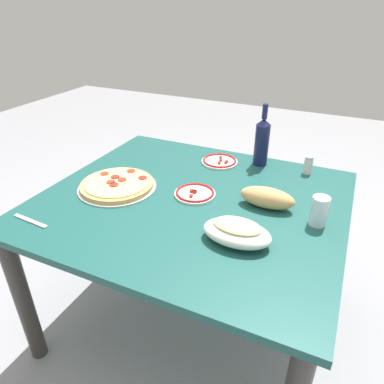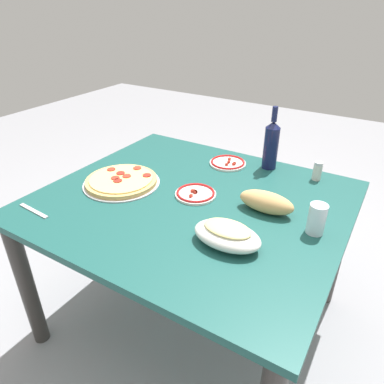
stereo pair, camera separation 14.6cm
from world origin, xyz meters
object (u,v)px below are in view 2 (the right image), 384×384
Objects in this scene: dining_table at (192,219)px; water_glass at (317,219)px; baked_pasta_dish at (227,234)px; bread_loaf at (266,202)px; spice_shaker at (317,171)px; side_plate_far at (195,193)px; wine_bottle at (271,144)px; pepperoni_pizza at (121,181)px; side_plate_near at (228,163)px.

water_glass reaches higher than dining_table.
bread_loaf is (0.04, 0.27, 0.00)m from baked_pasta_dish.
dining_table is 14.13× the size of spice_shaker.
side_plate_far is 0.80× the size of bread_loaf.
baked_pasta_dish is 2.76× the size of spice_shaker.
spice_shaker is (-0.10, 0.42, -0.01)m from water_glass.
wine_bottle is (0.16, 0.45, 0.23)m from dining_table.
water_glass is 0.44m from spice_shaker.
side_plate_near is at bearing 54.26° from pepperoni_pizza.
water_glass reaches higher than side_plate_near.
bread_loaf is (0.30, 0.06, 0.14)m from dining_table.
bread_loaf is at bearing -44.57° from side_plate_near.
wine_bottle is 0.55m from water_glass.
baked_pasta_dish is 1.38× the size of side_plate_far.
baked_pasta_dish is 0.27m from bread_loaf.
wine_bottle reaches higher than bread_loaf.
side_plate_far is 0.58m from spice_shaker.
bread_loaf is (0.32, -0.32, 0.03)m from side_plate_near.
baked_pasta_dish is 0.66m from spice_shaker.
side_plate_far is (0.33, 0.08, -0.01)m from pepperoni_pizza.
side_plate_far is at bearing 138.96° from baked_pasta_dish.
dining_table is 4.05× the size of wine_bottle.
side_plate_near is 0.35m from side_plate_far.
wine_bottle is 1.39× the size of bread_loaf.
spice_shaker reaches higher than bread_loaf.
pepperoni_pizza reaches higher than side_plate_near.
pepperoni_pizza is 3.00× the size of water_glass.
pepperoni_pizza is 0.35m from side_plate_far.
dining_table is 7.05× the size of side_plate_far.
pepperoni_pizza is 3.94× the size of spice_shaker.
bread_loaf reaches higher than dining_table.
pepperoni_pizza is at bearing -169.36° from bread_loaf.
side_plate_near is at bearing 145.54° from water_glass.
dining_table is 0.62m from spice_shaker.
baked_pasta_dish reaches higher than pepperoni_pizza.
baked_pasta_dish reaches higher than side_plate_near.
spice_shaker is at bearing 8.55° from side_plate_near.
water_glass is at bearing 43.57° from baked_pasta_dish.
pepperoni_pizza is 0.54m from side_plate_near.
wine_bottle is 2.66× the size of water_glass.
spice_shaker is (0.23, -0.01, -0.08)m from wine_bottle.
side_plate_far is 2.01× the size of spice_shaker.
baked_pasta_dish is at bearing -41.04° from side_plate_far.
side_plate_far is (-0.27, 0.23, -0.03)m from baked_pasta_dish.
water_glass is at bearing -52.14° from wine_bottle.
spice_shaker reaches higher than side_plate_near.
spice_shaker is at bearing 75.42° from bread_loaf.
dining_table is 0.53m from wine_bottle.
side_plate_near is at bearing -158.94° from wine_bottle.
pepperoni_pizza is (-0.34, -0.05, 0.12)m from dining_table.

